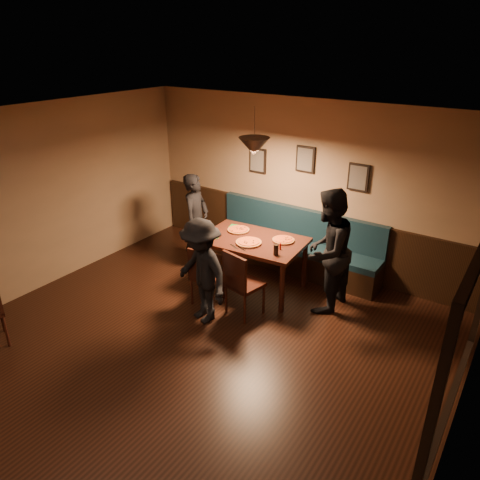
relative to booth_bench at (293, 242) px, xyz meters
The scene contains 26 objects.
floor 3.24m from the booth_bench, 90.00° to the right, with size 7.00×7.00×0.00m, color black.
ceiling 3.94m from the booth_bench, 90.00° to the right, with size 7.00×7.00×0.00m, color silver.
wall_back 0.95m from the booth_bench, 90.00° to the left, with size 6.00×6.00×0.00m, color #8C704F.
wall_right 4.48m from the booth_bench, 46.85° to the right, with size 7.00×7.00×0.00m, color #8C704F.
wainscot 0.27m from the booth_bench, 90.00° to the left, with size 5.88×0.06×1.00m, color black.
booth_bench is the anchor object (origin of this frame).
window_frame 4.13m from the booth_bench, 42.37° to the right, with size 0.06×2.56×1.86m, color black.
window_glass 4.11m from the booth_bench, 42.66° to the right, with size 2.40×2.40×0.00m, color black.
picture_left 1.52m from the booth_bench, 163.30° to the left, with size 0.32×0.04×0.42m, color black.
picture_center 1.38m from the booth_bench, 90.00° to the left, with size 0.32×0.04×0.42m, color black.
picture_right 1.52m from the booth_bench, 16.70° to the left, with size 0.32×0.04×0.42m, color black.
pendant_lamp 1.99m from the booth_bench, 103.26° to the right, with size 0.44×0.44×0.25m, color black.
dining_table 0.95m from the booth_bench, 103.26° to the right, with size 1.55×1.00×0.83m, color black.
chair_near_left 1.74m from the booth_bench, 108.09° to the right, with size 0.41×0.41×0.92m, color black, non-canonical shape.
chair_near_right 1.61m from the booth_bench, 86.57° to the right, with size 0.44×0.44×1.00m, color black, non-canonical shape.
diner_left 1.67m from the booth_bench, 151.61° to the right, with size 0.59×0.39×1.62m, color black.
diner_right 1.32m from the booth_bench, 40.81° to the right, with size 0.88×0.69×1.81m, color black.
diner_front 2.09m from the booth_bench, 98.62° to the right, with size 0.97×0.56×1.51m, color black.
pizza_a 1.04m from the booth_bench, 126.48° to the right, with size 0.35×0.35×0.04m, color orange.
pizza_b 1.16m from the booth_bench, 99.45° to the right, with size 0.38×0.38×0.04m, color gold.
pizza_c 0.83m from the booth_bench, 74.50° to the right, with size 0.33×0.33×0.04m, color orange.
soda_glass 1.30m from the booth_bench, 74.10° to the right, with size 0.07×0.07×0.16m, color black.
tabasco_bottle 1.12m from the booth_bench, 73.12° to the right, with size 0.03×0.03×0.11m, color #960A05.
napkin_a 1.05m from the booth_bench, 138.09° to the right, with size 0.15×0.15×0.01m, color #1E7323.
napkin_b 1.49m from the booth_bench, 121.75° to the right, with size 0.15×0.15×0.01m, color #1E7027.
cutlery_set 1.37m from the booth_bench, 100.48° to the right, with size 0.02×0.19×0.00m, color white.
Camera 1 is at (3.14, -2.99, 3.65)m, focal length 33.73 mm.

